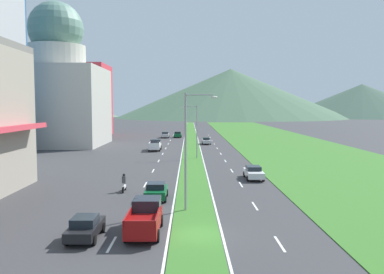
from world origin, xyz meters
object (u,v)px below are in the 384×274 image
object	(u,v)px
car_1	(156,191)
car_2	(178,135)
motorcycle_rider	(124,184)
car_0	(165,135)
street_lamp_mid	(195,128)
pickup_truck_0	(145,218)
car_5	(254,172)
car_3	(85,227)
pickup_truck_1	(155,145)
car_4	(206,141)
street_lamp_near	(189,144)

from	to	relation	value
car_1	car_2	size ratio (longest dim) A/B	0.96
motorcycle_rider	car_0	bearing A→B (deg)	0.02
motorcycle_rider	car_2	bearing A→B (deg)	-2.75
street_lamp_mid	pickup_truck_0	size ratio (longest dim) A/B	1.57
street_lamp_mid	car_5	bearing A→B (deg)	-70.27
car_2	car_3	distance (m)	81.46
car_3	pickup_truck_1	distance (m)	50.41
street_lamp_mid	car_1	size ratio (longest dim) A/B	2.11
street_lamp_mid	car_4	world-z (taller)	street_lamp_mid
street_lamp_near	car_0	world-z (taller)	street_lamp_near
car_2	pickup_truck_1	world-z (taller)	pickup_truck_1
car_3	car_4	distance (m)	63.36
street_lamp_near	car_0	xyz separation A→B (m)	(-6.38, 73.77, -4.56)
car_0	pickup_truck_1	bearing A→B (deg)	179.82
car_1	car_3	size ratio (longest dim) A/B	1.00
car_1	street_lamp_near	bearing A→B (deg)	-142.88
street_lamp_near	car_1	bearing A→B (deg)	127.12
car_3	car_4	size ratio (longest dim) A/B	0.96
car_5	pickup_truck_1	size ratio (longest dim) A/B	0.84
car_0	motorcycle_rider	xyz separation A→B (m)	(0.02, -66.58, -0.05)
motorcycle_rider	car_1	bearing A→B (deg)	-134.04
pickup_truck_0	motorcycle_rider	size ratio (longest dim) A/B	2.70
car_2	car_3	size ratio (longest dim) A/B	1.04
car_0	car_3	world-z (taller)	car_0
car_5	pickup_truck_0	size ratio (longest dim) A/B	0.84
street_lamp_near	car_0	size ratio (longest dim) A/B	2.10
pickup_truck_0	motorcycle_rider	bearing A→B (deg)	15.35
car_3	pickup_truck_0	size ratio (longest dim) A/B	0.75
street_lamp_mid	car_5	size ratio (longest dim) A/B	1.86
car_3	car_5	xyz separation A→B (m)	(13.94, 20.58, 0.02)
pickup_truck_1	car_3	bearing A→B (deg)	179.94
car_5	pickup_truck_1	bearing A→B (deg)	-155.03
street_lamp_near	car_4	world-z (taller)	street_lamp_near
street_lamp_mid	motorcycle_rider	distance (m)	26.14
street_lamp_near	car_5	xyz separation A→B (m)	(7.41, 13.90, -4.60)
car_0	car_1	bearing A→B (deg)	-177.19
car_2	motorcycle_rider	xyz separation A→B (m)	(-3.25, -67.52, -0.05)
car_1	car_4	world-z (taller)	car_1
car_1	car_2	xyz separation A→B (m)	(-0.16, 70.81, 0.02)
car_1	motorcycle_rider	bearing A→B (deg)	45.96
car_0	car_3	bearing A→B (deg)	179.90
car_2	pickup_truck_1	bearing A→B (deg)	173.80
street_lamp_mid	car_0	xyz separation A→B (m)	(-7.32, 41.82, -4.08)
car_0	pickup_truck_0	size ratio (longest dim) A/B	0.83
car_0	car_2	xyz separation A→B (m)	(3.27, 0.94, -0.00)
car_2	pickup_truck_1	xyz separation A→B (m)	(-3.37, -30.98, 0.19)
car_4	pickup_truck_1	world-z (taller)	pickup_truck_1
street_lamp_mid	street_lamp_near	bearing A→B (deg)	-91.69
car_2	street_lamp_near	bearing A→B (deg)	-177.62
car_3	car_4	xyz separation A→B (m)	(10.25, 62.52, 0.01)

